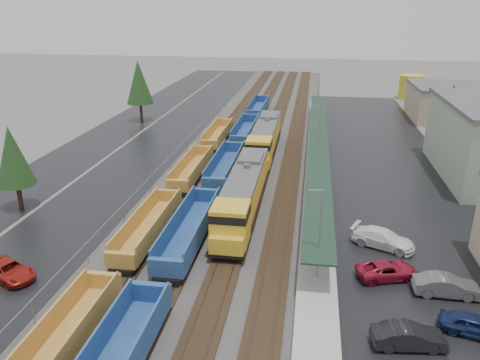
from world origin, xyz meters
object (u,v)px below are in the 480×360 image
Objects in this scene: locomotive_lead at (243,195)px; well_string_blue at (211,193)px; locomotive_trail at (265,139)px; storage_tank at (411,87)px; parked_car_east_e at (447,286)px; parked_car_west_c at (8,270)px; parked_car_east_d at (473,325)px; parked_car_east_a at (409,337)px; parked_car_east_c at (383,239)px; well_string_yellow at (149,227)px; parked_car_east_b at (387,270)px.

locomotive_lead is 5.13m from well_string_blue.
storage_tank is (28.40, 47.72, 0.20)m from locomotive_trail.
well_string_blue is at bearing 143.50° from locomotive_lead.
well_string_blue is 25.38m from parked_car_east_e.
locomotive_lead is 4.12× the size of parked_car_west_c.
parked_car_west_c is at bearing -127.08° from well_string_blue.
parked_car_east_a is at bearing 128.76° from parked_car_east_d.
well_string_blue is at bearing 33.43° from parked_car_east_a.
locomotive_trail reaches higher than parked_car_east_d.
locomotive_lead is 4.44× the size of parked_car_east_a.
parked_car_east_a is 13.32m from parked_car_east_c.
parked_car_east_d is (-10.68, -84.26, -1.97)m from storage_tank.
well_string_yellow reaches higher than parked_car_east_a.
locomotive_lead is 9.97m from well_string_yellow.
locomotive_lead is 4.83× the size of parked_car_east_d.
well_string_blue is 22.30× the size of parked_car_east_a.
storage_tank is at bearing 63.96° from well_string_yellow.
parked_car_east_a is (17.30, -20.41, -0.47)m from well_string_blue.
locomotive_trail is 40.72m from parked_car_east_a.
well_string_blue is (4.00, 8.75, 0.09)m from well_string_yellow.
parked_car_west_c is 30.35m from parked_car_east_a.
locomotive_trail is 3.70× the size of parked_car_east_c.
locomotive_trail reaches higher than parked_car_east_e.
locomotive_lead reaches higher than parked_car_east_d.
locomotive_trail is at bearing 51.78° from parked_car_east_c.
locomotive_trail is at bearing 28.44° from parked_car_east_e.
parked_car_east_d is (17.72, -15.54, -1.76)m from locomotive_lead.
parked_car_east_c is (21.37, 1.67, -0.33)m from well_string_yellow.
well_string_blue is at bearing -116.23° from storage_tank.
locomotive_lead is 1.00× the size of locomotive_trail.
parked_car_east_c is at bearing -22.20° from well_string_blue.
well_string_blue reaches higher than parked_car_east_e.
locomotive_trail is 55.53m from storage_tank.
parked_car_east_a is (21.30, -11.66, -0.38)m from well_string_yellow.
well_string_blue reaches higher than parked_car_west_c.
well_string_yellow is 16.23× the size of parked_car_east_b.
parked_car_east_a is 0.96× the size of parked_car_east_b.
locomotive_lead is 21.00m from locomotive_trail.
locomotive_trail is 40.65m from parked_car_east_d.
locomotive_trail is at bearing 90.00° from locomotive_lead.
locomotive_lead and locomotive_trail have the same top height.
well_string_blue is 24.29× the size of parked_car_east_d.
storage_tank is at bearing 59.24° from locomotive_trail.
locomotive_lead reaches higher than parked_car_east_e.
well_string_blue reaches higher than well_string_yellow.
parked_car_east_d reaches higher than parked_car_east_b.
parked_car_east_c is at bearing 28.54° from parked_car_east_e.
parked_car_east_a is at bearing -99.94° from storage_tank.
parked_car_east_e is (-11.29, -79.84, -1.90)m from storage_tank.
locomotive_trail is 0.20× the size of well_string_blue.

